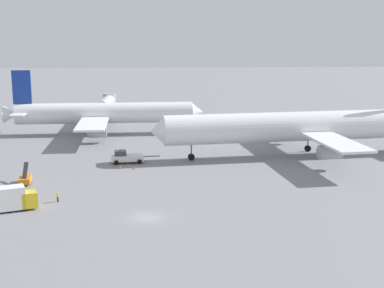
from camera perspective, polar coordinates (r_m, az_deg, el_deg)
name	(u,v)px	position (r m, az deg, el deg)	size (l,w,h in m)	color
ground_plane	(147,217)	(77.32, -4.59, -7.43)	(600.00, 600.00, 0.00)	gray
airliner_at_gate_left	(103,114)	(138.34, -9.02, 3.07)	(48.01, 41.25, 15.54)	white
airliner_being_pushed	(300,127)	(114.44, 10.87, 1.73)	(59.65, 43.10, 17.95)	white
pushback_tug	(126,157)	(107.95, -6.68, -1.32)	(9.38, 3.54, 2.76)	white
gse_catering_truck_tall	(14,198)	(83.31, -17.55, -5.27)	(6.31, 4.29, 3.50)	gold
gse_belt_loader_portside	(25,179)	(97.11, -16.55, -3.40)	(2.28, 5.03, 3.02)	orange
ground_crew_ramp_agent_by_cones	(58,197)	(85.85, -13.45, -5.21)	(0.39, 0.44, 1.57)	#2D3351
traffic_cone_nose_right	(134,168)	(103.33, -5.90, -2.39)	(0.44, 0.44, 0.60)	orange
traffic_cone_wingtip_port	(120,167)	(104.01, -7.30, -2.33)	(0.44, 0.44, 0.60)	orange
jet_bridge	(107,102)	(162.95, -8.62, 4.21)	(4.11, 17.97, 6.30)	#B7B7BC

